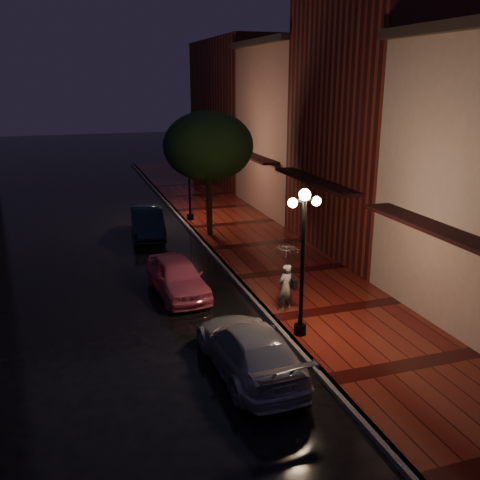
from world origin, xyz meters
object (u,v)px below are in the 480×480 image
object	(u,v)px
parking_meter	(289,279)
woman_with_umbrella	(286,268)
streetlamp_near	(303,254)
navy_car	(147,222)
streetlamp_far	(189,174)
silver_car	(249,349)
street_tree	(209,148)
pink_car	(177,276)

from	to	relation	value
parking_meter	woman_with_umbrella	bearing A→B (deg)	-111.83
streetlamp_near	navy_car	world-z (taller)	streetlamp_near
streetlamp_near	streetlamp_far	distance (m)	14.00
silver_car	parking_meter	bearing A→B (deg)	-127.95
streetlamp_far	navy_car	xyz separation A→B (m)	(-2.57, -1.91, -1.90)
street_tree	navy_car	xyz separation A→B (m)	(-2.83, 1.10, -3.55)
streetlamp_near	streetlamp_far	xyz separation A→B (m)	(0.00, 14.00, 0.00)
streetlamp_near	street_tree	world-z (taller)	street_tree
streetlamp_near	street_tree	size ratio (longest dim) A/B	0.74
streetlamp_near	silver_car	world-z (taller)	streetlamp_near
navy_car	street_tree	bearing A→B (deg)	-16.46
streetlamp_near	silver_car	size ratio (longest dim) A/B	0.94
parking_meter	streetlamp_near	bearing A→B (deg)	-96.30
street_tree	parking_meter	bearing A→B (deg)	-87.40
woman_with_umbrella	parking_meter	xyz separation A→B (m)	(0.40, 0.67, -0.67)
street_tree	pink_car	size ratio (longest dim) A/B	1.48
streetlamp_far	street_tree	size ratio (longest dim) A/B	0.74
silver_car	woman_with_umbrella	world-z (taller)	woman_with_umbrella
streetlamp_far	navy_car	world-z (taller)	streetlamp_far
street_tree	woman_with_umbrella	world-z (taller)	street_tree
silver_car	woman_with_umbrella	xyz separation A→B (m)	(2.27, 2.98, 0.93)
streetlamp_far	streetlamp_near	bearing A→B (deg)	-90.00
street_tree	pink_car	distance (m)	8.02
streetlamp_near	woman_with_umbrella	size ratio (longest dim) A/B	1.97
pink_car	silver_car	distance (m)	5.77
navy_car	silver_car	xyz separation A→B (m)	(0.55, -13.37, -0.04)
street_tree	woman_with_umbrella	xyz separation A→B (m)	(-0.01, -9.28, -2.65)
streetlamp_near	pink_car	size ratio (longest dim) A/B	1.10
silver_car	parking_meter	world-z (taller)	parking_meter
woman_with_umbrella	parking_meter	size ratio (longest dim) A/B	1.71
streetlamp_far	pink_car	xyz separation A→B (m)	(-2.69, -9.55, -1.93)
street_tree	parking_meter	size ratio (longest dim) A/B	4.53
pink_car	woman_with_umbrella	xyz separation A→B (m)	(2.94, -2.74, 0.93)
streetlamp_far	parking_meter	xyz separation A→B (m)	(0.65, -11.63, -1.67)
navy_car	woman_with_umbrella	size ratio (longest dim) A/B	1.94
pink_car	woman_with_umbrella	world-z (taller)	woman_with_umbrella
streetlamp_near	parking_meter	distance (m)	2.98
navy_car	woman_with_umbrella	distance (m)	10.80
streetlamp_near	woman_with_umbrella	xyz separation A→B (m)	(0.25, 1.71, -1.01)
pink_car	woman_with_umbrella	distance (m)	4.13
street_tree	silver_car	size ratio (longest dim) A/B	1.27
streetlamp_near	pink_car	distance (m)	5.55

